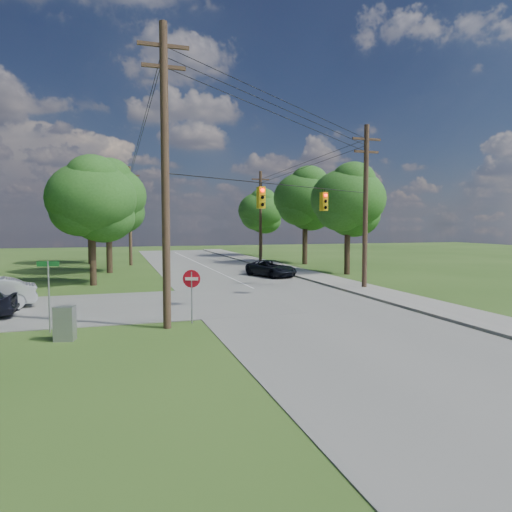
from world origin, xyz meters
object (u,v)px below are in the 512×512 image
object	(u,v)px
pole_north_w	(130,215)
do_not_enter_sign	(192,284)
pole_north_e	(261,216)
car_main_north	(271,268)
pole_sw	(165,173)
pole_ne	(366,204)
control_cabinet	(65,324)

from	to	relation	value
pole_north_w	do_not_enter_sign	bearing A→B (deg)	-87.04
pole_north_e	car_main_north	xyz separation A→B (m)	(-3.55, -13.80, -4.45)
pole_sw	pole_ne	bearing A→B (deg)	29.38
car_main_north	pole_sw	bearing A→B (deg)	-141.77
pole_north_w	control_cabinet	xyz separation A→B (m)	(-3.34, -30.50, -4.51)
car_main_north	do_not_enter_sign	world-z (taller)	do_not_enter_sign
pole_sw	pole_north_w	distance (m)	29.62
pole_ne	pole_north_e	size ratio (longest dim) A/B	1.05
pole_sw	do_not_enter_sign	distance (m)	4.73
pole_north_e	pole_sw	bearing A→B (deg)	-114.52
car_main_north	pole_north_w	bearing A→B (deg)	107.31
pole_sw	pole_north_w	size ratio (longest dim) A/B	1.20
pole_north_w	pole_ne	bearing A→B (deg)	-57.71
control_cabinet	do_not_enter_sign	xyz separation A→B (m)	(4.84, 1.50, 1.05)
pole_sw	do_not_enter_sign	world-z (taller)	pole_sw
do_not_enter_sign	car_main_north	bearing A→B (deg)	83.52
pole_north_w	pole_sw	bearing A→B (deg)	-89.23
pole_north_e	car_main_north	bearing A→B (deg)	-104.42
pole_sw	pole_ne	distance (m)	15.51
pole_north_w	car_main_north	bearing A→B (deg)	-53.13
pole_sw	pole_north_e	size ratio (longest dim) A/B	1.20
pole_sw	do_not_enter_sign	size ratio (longest dim) A/B	5.27
pole_north_w	do_not_enter_sign	size ratio (longest dim) A/B	4.39
pole_sw	car_main_north	world-z (taller)	pole_sw
pole_sw	do_not_enter_sign	xyz separation A→B (m)	(1.10, 0.60, -4.56)
pole_ne	pole_north_e	bearing A→B (deg)	90.00
pole_north_w	car_main_north	xyz separation A→B (m)	(10.35, -13.80, -4.45)
pole_ne	pole_north_w	size ratio (longest dim) A/B	1.05
do_not_enter_sign	control_cabinet	bearing A→B (deg)	-139.04
control_cabinet	do_not_enter_sign	size ratio (longest dim) A/B	0.55
pole_sw	control_cabinet	size ratio (longest dim) A/B	9.65
pole_sw	pole_north_e	xyz separation A→B (m)	(13.50, 29.60, -1.10)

